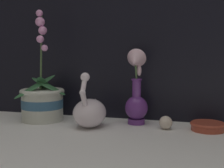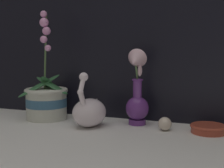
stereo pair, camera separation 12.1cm
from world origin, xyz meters
TOP-DOWN VIEW (x-y plane):
  - ground_plane at (0.00, 0.00)m, footprint 2.80×2.80m
  - orchid_potted_plant at (-0.33, 0.15)m, footprint 0.20×0.23m
  - swan_figurine at (-0.10, 0.10)m, footprint 0.12×0.19m
  - blue_vase at (0.06, 0.19)m, footprint 0.09×0.12m
  - glass_sphere at (0.19, 0.14)m, footprint 0.05×0.05m
  - amber_dish at (0.34, 0.16)m, footprint 0.13×0.13m

SIDE VIEW (x-z plane):
  - ground_plane at x=0.00m, z-range 0.00..0.00m
  - amber_dish at x=0.34m, z-range 0.00..0.03m
  - glass_sphere at x=0.19m, z-range 0.00..0.05m
  - swan_figurine at x=-0.10m, z-range -0.05..0.17m
  - orchid_potted_plant at x=-0.33m, z-range -0.14..0.32m
  - blue_vase at x=0.06m, z-range -0.03..0.27m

